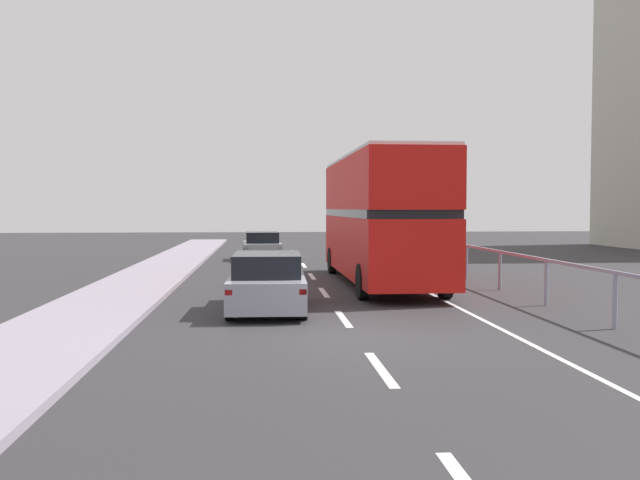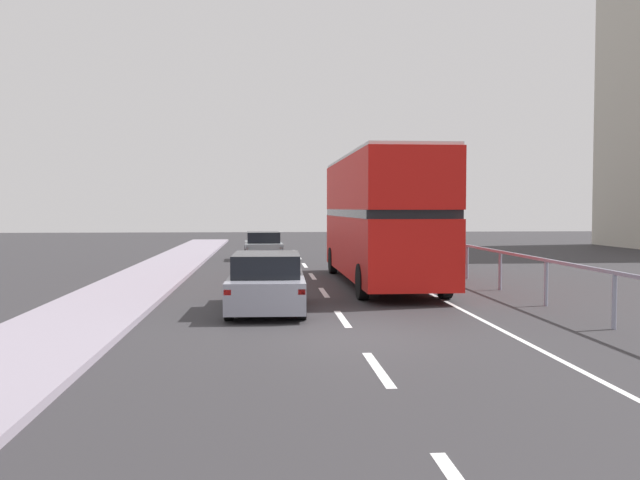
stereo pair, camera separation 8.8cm
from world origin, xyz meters
The scene contains 7 objects.
ground_plane centered at (0.00, 0.00, -0.05)m, with size 74.16×120.00×0.10m, color #2E2D2F.
near_sidewalk_kerb centered at (-5.89, 0.00, 0.07)m, with size 2.70×80.00×0.14m, color gray.
lane_paint_markings centered at (1.92, 8.25, 0.00)m, with size 3.27×46.00×0.01m.
bridge_side_railing centered at (5.49, 9.00, 0.98)m, with size 0.10×42.00×1.23m.
double_decker_bus_red centered at (2.06, 9.16, 2.27)m, with size 2.65×10.83×4.24m.
hatchback_car_near centered at (-1.72, 3.45, 0.69)m, with size 1.93×4.35×1.43m.
sedan_car_ahead centered at (-1.84, 20.56, 0.66)m, with size 1.92×4.15×1.38m.
Camera 1 is at (-1.86, -13.54, 2.53)m, focal length 38.91 mm.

